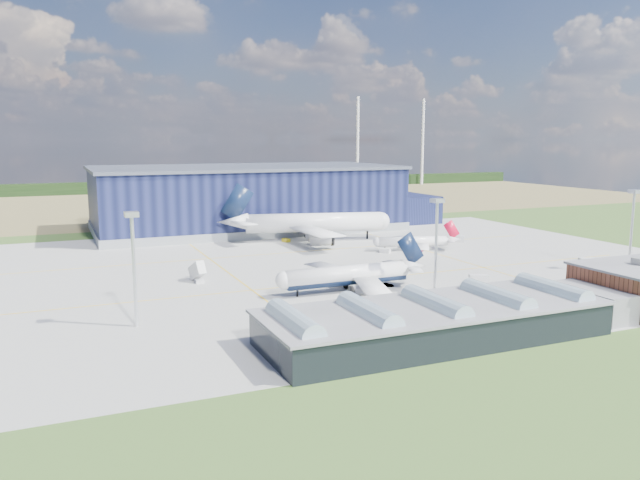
# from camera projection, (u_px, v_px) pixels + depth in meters

# --- Properties ---
(ground) EXTENTS (600.00, 600.00, 0.00)m
(ground) POSITION_uv_depth(u_px,v_px,m) (344.00, 272.00, 174.45)
(ground) COLOR #33521E
(ground) RESTS_ON ground
(apron) EXTENTS (220.00, 160.00, 0.08)m
(apron) POSITION_uv_depth(u_px,v_px,m) (330.00, 266.00, 183.52)
(apron) COLOR gray
(apron) RESTS_ON ground
(farmland) EXTENTS (600.00, 220.00, 0.01)m
(farmland) POSITION_uv_depth(u_px,v_px,m) (186.00, 202.00, 373.87)
(farmland) COLOR olive
(farmland) RESTS_ON ground
(treeline) EXTENTS (600.00, 8.00, 8.00)m
(treeline) POSITION_uv_depth(u_px,v_px,m) (164.00, 186.00, 445.75)
(treeline) COLOR black
(treeline) RESTS_ON ground
(hangar) EXTENTS (145.00, 62.00, 26.10)m
(hangar) POSITION_uv_depth(u_px,v_px,m) (252.00, 201.00, 259.64)
(hangar) COLOR #0F1433
(hangar) RESTS_ON ground
(glass_concourse) EXTENTS (78.00, 23.00, 8.60)m
(glass_concourse) POSITION_uv_depth(u_px,v_px,m) (451.00, 318.00, 116.96)
(glass_concourse) COLOR black
(glass_concourse) RESTS_ON ground
(light_mast_west) EXTENTS (2.60, 2.60, 23.00)m
(light_mast_west) POSITION_uv_depth(u_px,v_px,m) (133.00, 250.00, 121.33)
(light_mast_west) COLOR silver
(light_mast_west) RESTS_ON ground
(light_mast_center) EXTENTS (2.60, 2.60, 23.00)m
(light_mast_center) POSITION_uv_depth(u_px,v_px,m) (437.00, 230.00, 148.72)
(light_mast_center) COLOR silver
(light_mast_center) RESTS_ON ground
(light_mast_east) EXTENTS (2.60, 2.60, 23.00)m
(light_mast_east) POSITION_uv_depth(u_px,v_px,m) (633.00, 217.00, 174.14)
(light_mast_east) COLOR silver
(light_mast_east) RESTS_ON ground
(airliner_navy) EXTENTS (41.10, 40.21, 13.35)m
(airliner_navy) POSITION_uv_depth(u_px,v_px,m) (347.00, 265.00, 151.08)
(airliner_navy) COLOR white
(airliner_navy) RESTS_ON ground
(airliner_red) EXTENTS (37.45, 37.01, 9.88)m
(airliner_red) POSITION_uv_depth(u_px,v_px,m) (413.00, 236.00, 207.63)
(airliner_red) COLOR white
(airliner_red) RESTS_ON ground
(airliner_widebody) EXTENTS (76.99, 75.98, 20.79)m
(airliner_widebody) POSITION_uv_depth(u_px,v_px,m) (314.00, 213.00, 227.67)
(airliner_widebody) COLOR white
(airliner_widebody) RESTS_ON ground
(gse_tug_a) EXTENTS (3.53, 4.44, 1.61)m
(gse_tug_a) POSITION_uv_depth(u_px,v_px,m) (363.00, 290.00, 150.91)
(gse_tug_a) COLOR gold
(gse_tug_a) RESTS_ON ground
(gse_tug_b) EXTENTS (2.73, 3.36, 1.26)m
(gse_tug_b) POSITION_uv_depth(u_px,v_px,m) (539.00, 285.00, 156.50)
(gse_tug_b) COLOR gold
(gse_tug_b) RESTS_ON ground
(gse_van_a) EXTENTS (5.32, 4.03, 2.13)m
(gse_van_a) POSITION_uv_depth(u_px,v_px,m) (479.00, 279.00, 161.76)
(gse_van_a) COLOR silver
(gse_van_a) RESTS_ON ground
(gse_cart_a) EXTENTS (2.96, 3.75, 1.43)m
(gse_cart_a) POSITION_uv_depth(u_px,v_px,m) (402.00, 270.00, 174.26)
(gse_cart_a) COLOR silver
(gse_cart_a) RESTS_ON ground
(gse_van_b) EXTENTS (5.88, 5.12, 2.49)m
(gse_van_b) POSITION_uv_depth(u_px,v_px,m) (456.00, 239.00, 224.88)
(gse_van_b) COLOR silver
(gse_van_b) RESTS_ON ground
(gse_tug_c) EXTENTS (2.58, 3.31, 1.27)m
(gse_tug_c) POSITION_uv_depth(u_px,v_px,m) (286.00, 240.00, 226.13)
(gse_tug_c) COLOR gold
(gse_tug_c) RESTS_ON ground
(gse_cart_b) EXTENTS (3.85, 3.92, 1.43)m
(gse_cart_b) POSITION_uv_depth(u_px,v_px,m) (385.00, 251.00, 204.51)
(gse_cart_b) COLOR silver
(gse_cart_b) RESTS_ON ground
(gse_van_c) EXTENTS (5.02, 3.49, 2.19)m
(gse_van_c) POSITION_uv_depth(u_px,v_px,m) (587.00, 262.00, 184.21)
(gse_van_c) COLOR silver
(gse_van_c) RESTS_ON ground
(airstair) EXTENTS (3.54, 6.01, 3.60)m
(airstair) POSITION_uv_depth(u_px,v_px,m) (197.00, 275.00, 163.18)
(airstair) COLOR silver
(airstair) RESTS_ON ground
(car_a) EXTENTS (3.76, 2.67, 1.19)m
(car_a) POSITION_uv_depth(u_px,v_px,m) (430.00, 293.00, 149.00)
(car_a) COLOR #99999E
(car_a) RESTS_ON ground
(car_b) EXTENTS (3.57, 1.84, 1.12)m
(car_b) POSITION_uv_depth(u_px,v_px,m) (387.00, 285.00, 156.86)
(car_b) COLOR #99999E
(car_b) RESTS_ON ground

